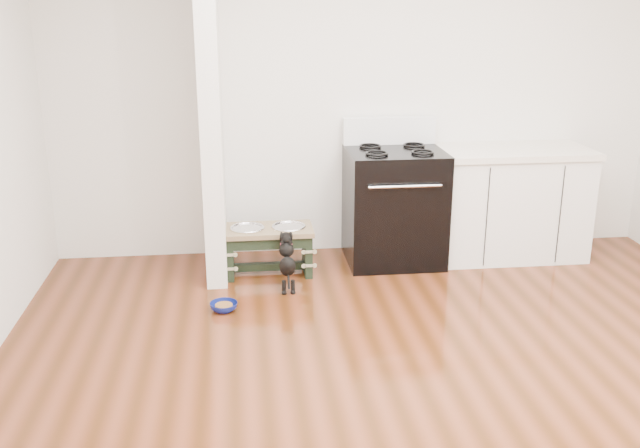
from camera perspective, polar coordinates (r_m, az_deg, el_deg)
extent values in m
plane|color=#42200B|center=(3.99, 8.86, -13.91)|extent=(5.00, 5.00, 0.00)
plane|color=silver|center=(5.89, 3.08, 10.61)|extent=(5.00, 0.00, 5.00)
cube|color=silver|center=(5.41, -8.74, 9.80)|extent=(0.15, 0.80, 2.70)
cube|color=black|center=(5.78, 5.94, 1.39)|extent=(0.76, 0.65, 0.92)
cube|color=black|center=(5.51, 6.61, -0.11)|extent=(0.58, 0.02, 0.50)
cylinder|color=silver|center=(5.39, 6.82, 3.00)|extent=(0.56, 0.02, 0.02)
cube|color=white|center=(5.92, 5.55, 7.45)|extent=(0.76, 0.08, 0.22)
torus|color=black|center=(5.50, 4.57, 5.65)|extent=(0.18, 0.18, 0.02)
torus|color=black|center=(5.58, 8.22, 5.70)|extent=(0.18, 0.18, 0.02)
torus|color=black|center=(5.77, 4.04, 6.23)|extent=(0.18, 0.18, 0.02)
torus|color=black|center=(5.85, 7.53, 6.27)|extent=(0.18, 0.18, 0.02)
cube|color=silver|center=(6.10, 14.92, 1.44)|extent=(1.20, 0.60, 0.86)
cube|color=beige|center=(5.99, 15.26, 5.62)|extent=(1.24, 0.64, 0.05)
cube|color=black|center=(5.99, 15.51, -2.75)|extent=(1.20, 0.06, 0.10)
cube|color=black|center=(5.58, -7.22, -2.43)|extent=(0.06, 0.33, 0.34)
cube|color=black|center=(5.60, -1.05, -2.20)|extent=(0.06, 0.33, 0.34)
cube|color=black|center=(5.40, -4.08, -1.60)|extent=(0.55, 0.03, 0.08)
cube|color=black|center=(5.62, -4.10, -3.40)|extent=(0.55, 0.06, 0.06)
cube|color=brown|center=(5.52, -4.17, -0.49)|extent=(0.69, 0.37, 0.04)
cylinder|color=silver|center=(5.51, -5.83, -0.53)|extent=(0.23, 0.23, 0.04)
cylinder|color=silver|center=(5.53, -2.51, -0.41)|extent=(0.23, 0.23, 0.04)
torus|color=silver|center=(5.51, -5.83, -0.30)|extent=(0.27, 0.27, 0.02)
torus|color=silver|center=(5.52, -2.52, -0.19)|extent=(0.27, 0.27, 0.02)
cylinder|color=black|center=(5.23, -2.90, -5.07)|extent=(0.03, 0.03, 0.10)
cylinder|color=black|center=(5.24, -2.18, -5.04)|extent=(0.03, 0.03, 0.10)
sphere|color=black|center=(5.24, -2.89, -5.52)|extent=(0.04, 0.04, 0.04)
sphere|color=black|center=(5.25, -2.17, -5.49)|extent=(0.04, 0.04, 0.04)
ellipsoid|color=black|center=(5.25, -2.62, -3.41)|extent=(0.12, 0.28, 0.25)
sphere|color=black|center=(5.29, -2.70, -2.07)|extent=(0.11, 0.11, 0.11)
sphere|color=black|center=(5.30, -2.74, -1.18)|extent=(0.10, 0.10, 0.10)
sphere|color=black|center=(5.36, -3.12, -0.97)|extent=(0.03, 0.03, 0.03)
sphere|color=black|center=(5.37, -2.44, -0.94)|extent=(0.03, 0.03, 0.03)
cylinder|color=black|center=(5.18, -2.52, -4.66)|extent=(0.02, 0.08, 0.09)
torus|color=#C83B4C|center=(5.30, -2.72, -1.61)|extent=(0.09, 0.06, 0.09)
imported|color=navy|center=(5.01, -7.70, -6.58)|extent=(0.19, 0.19, 0.06)
cylinder|color=brown|center=(5.01, -7.71, -6.53)|extent=(0.12, 0.12, 0.02)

